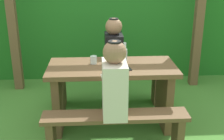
{
  "coord_description": "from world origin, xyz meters",
  "views": [
    {
      "loc": [
        -0.18,
        -3.02,
        1.79
      ],
      "look_at": [
        0.0,
        0.0,
        0.69
      ],
      "focal_mm": 47.11,
      "sensor_mm": 36.0,
      "label": 1
    }
  ],
  "objects_px": {
    "bottle_right": "(121,57)",
    "person_black_coat": "(114,49)",
    "person_white_shirt": "(114,82)",
    "picnic_table": "(112,85)",
    "bench_far": "(110,82)",
    "cell_phone": "(127,68)",
    "bench_near": "(115,126)",
    "bottle_left": "(125,55)",
    "drinking_glass": "(94,60)"
  },
  "relations": [
    {
      "from": "picnic_table",
      "to": "cell_phone",
      "type": "height_order",
      "value": "cell_phone"
    },
    {
      "from": "cell_phone",
      "to": "bench_near",
      "type": "bearing_deg",
      "value": -121.79
    },
    {
      "from": "picnic_table",
      "to": "bench_near",
      "type": "xyz_separation_m",
      "value": [
        0.0,
        -0.56,
        -0.19
      ]
    },
    {
      "from": "picnic_table",
      "to": "bottle_left",
      "type": "distance_m",
      "value": 0.37
    },
    {
      "from": "person_white_shirt",
      "to": "bottle_left",
      "type": "relative_size",
      "value": 3.14
    },
    {
      "from": "person_black_coat",
      "to": "drinking_glass",
      "type": "height_order",
      "value": "person_black_coat"
    },
    {
      "from": "bench_far",
      "to": "cell_phone",
      "type": "xyz_separation_m",
      "value": [
        0.15,
        -0.67,
        0.43
      ]
    },
    {
      "from": "bench_near",
      "to": "drinking_glass",
      "type": "xyz_separation_m",
      "value": [
        -0.2,
        0.63,
        0.47
      ]
    },
    {
      "from": "drinking_glass",
      "to": "bottle_left",
      "type": "relative_size",
      "value": 0.38
    },
    {
      "from": "bench_near",
      "to": "bottle_left",
      "type": "distance_m",
      "value": 0.85
    },
    {
      "from": "bottle_left",
      "to": "bench_near",
      "type": "bearing_deg",
      "value": -102.73
    },
    {
      "from": "picnic_table",
      "to": "bottle_right",
      "type": "xyz_separation_m",
      "value": [
        0.09,
        -0.01,
        0.33
      ]
    },
    {
      "from": "bottle_right",
      "to": "person_black_coat",
      "type": "bearing_deg",
      "value": 93.97
    },
    {
      "from": "person_white_shirt",
      "to": "picnic_table",
      "type": "bearing_deg",
      "value": 88.99
    },
    {
      "from": "person_black_coat",
      "to": "bottle_right",
      "type": "distance_m",
      "value": 0.57
    },
    {
      "from": "bench_near",
      "to": "person_black_coat",
      "type": "height_order",
      "value": "person_black_coat"
    },
    {
      "from": "bottle_right",
      "to": "bench_far",
      "type": "bearing_deg",
      "value": 99.33
    },
    {
      "from": "bench_near",
      "to": "bottle_right",
      "type": "relative_size",
      "value": 6.19
    },
    {
      "from": "bench_far",
      "to": "drinking_glass",
      "type": "distance_m",
      "value": 0.7
    },
    {
      "from": "person_black_coat",
      "to": "drinking_glass",
      "type": "bearing_deg",
      "value": -118.07
    },
    {
      "from": "bench_far",
      "to": "bottle_left",
      "type": "bearing_deg",
      "value": -72.09
    },
    {
      "from": "bench_near",
      "to": "person_white_shirt",
      "type": "bearing_deg",
      "value": 161.16
    },
    {
      "from": "bench_far",
      "to": "person_black_coat",
      "type": "xyz_separation_m",
      "value": [
        0.05,
        -0.0,
        0.46
      ]
    },
    {
      "from": "person_white_shirt",
      "to": "bottle_left",
      "type": "xyz_separation_m",
      "value": [
        0.16,
        0.65,
        0.06
      ]
    },
    {
      "from": "person_white_shirt",
      "to": "bottle_right",
      "type": "xyz_separation_m",
      "value": [
        0.1,
        0.54,
        0.06
      ]
    },
    {
      "from": "bottle_left",
      "to": "person_black_coat",
      "type": "bearing_deg",
      "value": 101.66
    },
    {
      "from": "person_white_shirt",
      "to": "bottle_right",
      "type": "bearing_deg",
      "value": 79.2
    },
    {
      "from": "drinking_glass",
      "to": "person_white_shirt",
      "type": "bearing_deg",
      "value": -73.19
    },
    {
      "from": "person_black_coat",
      "to": "bench_near",
      "type": "bearing_deg",
      "value": -92.79
    },
    {
      "from": "drinking_glass",
      "to": "bottle_left",
      "type": "xyz_separation_m",
      "value": [
        0.35,
        0.02,
        0.05
      ]
    },
    {
      "from": "picnic_table",
      "to": "bottle_right",
      "type": "distance_m",
      "value": 0.34
    },
    {
      "from": "picnic_table",
      "to": "drinking_glass",
      "type": "height_order",
      "value": "drinking_glass"
    },
    {
      "from": "bench_near",
      "to": "drinking_glass",
      "type": "bearing_deg",
      "value": 107.53
    },
    {
      "from": "bench_far",
      "to": "bottle_left",
      "type": "relative_size",
      "value": 6.11
    },
    {
      "from": "bottle_left",
      "to": "bench_far",
      "type": "bearing_deg",
      "value": 107.91
    },
    {
      "from": "person_white_shirt",
      "to": "drinking_glass",
      "type": "relative_size",
      "value": 8.2
    },
    {
      "from": "drinking_glass",
      "to": "bench_near",
      "type": "bearing_deg",
      "value": -72.47
    },
    {
      "from": "bench_far",
      "to": "cell_phone",
      "type": "height_order",
      "value": "cell_phone"
    },
    {
      "from": "bottle_right",
      "to": "picnic_table",
      "type": "bearing_deg",
      "value": 172.45
    },
    {
      "from": "bench_far",
      "to": "person_white_shirt",
      "type": "bearing_deg",
      "value": -90.5
    },
    {
      "from": "person_white_shirt",
      "to": "bottle_right",
      "type": "height_order",
      "value": "person_white_shirt"
    },
    {
      "from": "picnic_table",
      "to": "person_white_shirt",
      "type": "height_order",
      "value": "person_white_shirt"
    },
    {
      "from": "bench_far",
      "to": "person_white_shirt",
      "type": "height_order",
      "value": "person_white_shirt"
    },
    {
      "from": "person_white_shirt",
      "to": "drinking_glass",
      "type": "height_order",
      "value": "person_white_shirt"
    },
    {
      "from": "person_white_shirt",
      "to": "cell_phone",
      "type": "relative_size",
      "value": 5.14
    },
    {
      "from": "person_black_coat",
      "to": "bottle_left",
      "type": "distance_m",
      "value": 0.47
    },
    {
      "from": "person_black_coat",
      "to": "person_white_shirt",
      "type": "bearing_deg",
      "value": -93.3
    },
    {
      "from": "drinking_glass",
      "to": "bottle_left",
      "type": "bearing_deg",
      "value": 3.61
    },
    {
      "from": "picnic_table",
      "to": "cell_phone",
      "type": "xyz_separation_m",
      "value": [
        0.15,
        -0.11,
        0.24
      ]
    },
    {
      "from": "bench_near",
      "to": "bench_far",
      "type": "height_order",
      "value": "same"
    }
  ]
}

